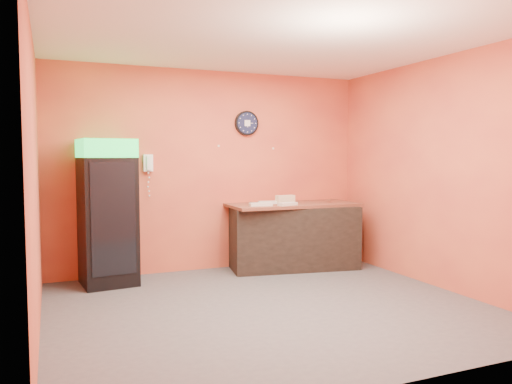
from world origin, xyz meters
TOP-DOWN VIEW (x-y plane):
  - floor at (0.00, 0.00)m, footprint 4.50×4.50m
  - back_wall at (0.00, 2.00)m, footprint 4.50×0.02m
  - left_wall at (-2.25, 0.00)m, footprint 0.02×4.00m
  - right_wall at (2.25, 0.00)m, footprint 0.02×4.00m
  - ceiling at (0.00, 0.00)m, footprint 4.50×4.00m
  - beverage_cooler at (-1.48, 1.61)m, footprint 0.70×0.71m
  - prep_counter at (1.09, 1.60)m, footprint 1.89×1.08m
  - wall_clock at (0.52, 1.97)m, footprint 0.35×0.06m
  - wall_phone at (-0.91, 1.95)m, footprint 0.12×0.11m
  - butcher_paper at (1.09, 1.60)m, footprint 1.86×0.84m
  - sub_roll_stack at (0.97, 1.62)m, footprint 0.29×0.12m
  - wrapped_sandwich_left at (0.50, 1.42)m, footprint 0.32×0.16m
  - wrapped_sandwich_mid at (0.88, 1.35)m, footprint 0.30×0.17m
  - wrapped_sandwich_right at (0.72, 1.66)m, footprint 0.29×0.14m
  - kitchen_tool at (1.00, 1.78)m, footprint 0.06×0.06m

SIDE VIEW (x-z plane):
  - floor at x=0.00m, z-range 0.00..0.00m
  - prep_counter at x=1.09m, z-range 0.00..0.89m
  - beverage_cooler at x=-1.48m, z-range -0.02..1.79m
  - butcher_paper at x=1.09m, z-range 0.89..0.93m
  - wrapped_sandwich_right at x=0.72m, z-range 0.93..0.97m
  - wrapped_sandwich_mid at x=0.88m, z-range 0.93..0.97m
  - wrapped_sandwich_left at x=0.50m, z-range 0.93..0.98m
  - kitchen_tool at x=1.00m, z-range 0.93..0.99m
  - sub_roll_stack at x=0.97m, z-range 0.93..1.05m
  - back_wall at x=0.00m, z-range 0.00..2.80m
  - left_wall at x=-2.25m, z-range 0.00..2.80m
  - right_wall at x=2.25m, z-range 0.00..2.80m
  - wall_phone at x=-0.91m, z-range 1.40..1.63m
  - wall_clock at x=0.52m, z-range 1.90..2.26m
  - ceiling at x=0.00m, z-range 2.79..2.81m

